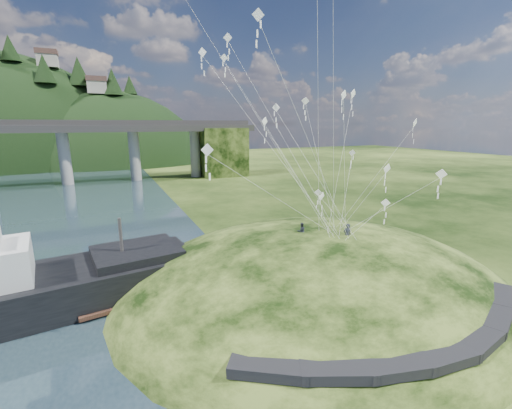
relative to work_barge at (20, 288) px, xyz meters
name	(u,v)px	position (x,y,z in m)	size (l,w,h in m)	color
ground	(240,317)	(14.80, -6.92, -2.22)	(320.00, 320.00, 0.00)	black
grass_hill	(314,301)	(22.80, -4.92, -3.72)	(36.00, 32.00, 13.00)	black
footpath	(424,341)	(22.26, -16.66, -0.13)	(22.29, 5.84, 0.83)	black
bridge	(12,144)	(-11.66, 63.15, 7.49)	(160.00, 11.00, 15.00)	#2D2B2B
work_barge	(20,288)	(0.00, 0.00, 0.00)	(25.98, 10.16, 8.85)	black
wooden_dock	(160,293)	(9.85, -1.35, -1.83)	(12.56, 3.95, 0.89)	#321C14
kite_flyers	(324,223)	(23.28, -5.08, 3.62)	(3.97, 2.93, 1.96)	#23272F
kite_swarm	(310,98)	(22.30, -3.79, 13.90)	(19.83, 14.61, 21.20)	white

